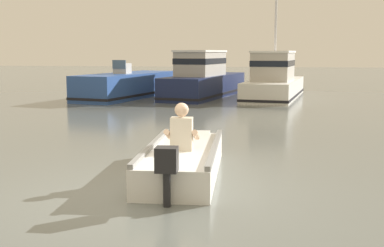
{
  "coord_description": "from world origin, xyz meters",
  "views": [
    {
      "loc": [
        1.82,
        -6.33,
        1.97
      ],
      "look_at": [
        0.19,
        3.27,
        0.55
      ],
      "focal_mm": 45.89,
      "sensor_mm": 36.0,
      "label": 1
    }
  ],
  "objects_px": {
    "moored_boat_navy": "(204,80)",
    "moored_boat_white": "(274,81)",
    "rowboat_with_person": "(184,159)",
    "moored_boat_blue": "(128,86)"
  },
  "relations": [
    {
      "from": "moored_boat_blue",
      "to": "moored_boat_navy",
      "type": "bearing_deg",
      "value": 14.94
    },
    {
      "from": "moored_boat_navy",
      "to": "moored_boat_white",
      "type": "bearing_deg",
      "value": -0.45
    },
    {
      "from": "moored_boat_blue",
      "to": "moored_boat_navy",
      "type": "distance_m",
      "value": 3.36
    },
    {
      "from": "moored_boat_blue",
      "to": "moored_boat_white",
      "type": "distance_m",
      "value": 6.37
    },
    {
      "from": "rowboat_with_person",
      "to": "moored_boat_navy",
      "type": "relative_size",
      "value": 0.53
    },
    {
      "from": "rowboat_with_person",
      "to": "moored_boat_blue",
      "type": "height_order",
      "value": "moored_boat_blue"
    },
    {
      "from": "rowboat_with_person",
      "to": "moored_boat_white",
      "type": "distance_m",
      "value": 13.95
    },
    {
      "from": "rowboat_with_person",
      "to": "moored_boat_navy",
      "type": "height_order",
      "value": "moored_boat_navy"
    },
    {
      "from": "moored_boat_blue",
      "to": "moored_boat_white",
      "type": "relative_size",
      "value": 0.99
    },
    {
      "from": "moored_boat_navy",
      "to": "moored_boat_white",
      "type": "xyz_separation_m",
      "value": [
        3.07,
        -0.02,
        -0.02
      ]
    }
  ]
}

